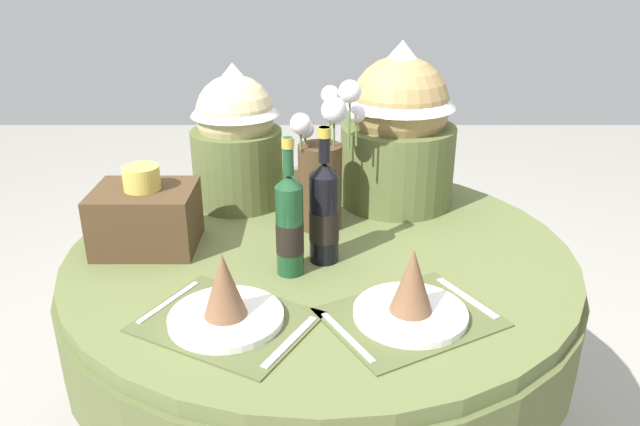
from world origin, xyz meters
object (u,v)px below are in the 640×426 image
object	(u,v)px
place_setting_left	(225,303)
gift_tub_back_right	(399,121)
woven_basket_side_left	(146,216)
wine_bottle_left	(324,212)
flower_vase	(322,170)
dining_table	(320,295)
place_setting_right	(411,299)
gift_tub_back_left	(236,131)
wine_bottle_centre	(290,224)

from	to	relation	value
place_setting_left	gift_tub_back_right	size ratio (longest dim) A/B	0.87
place_setting_left	gift_tub_back_right	distance (m)	0.83
woven_basket_side_left	place_setting_left	bearing A→B (deg)	-54.81
gift_tub_back_right	wine_bottle_left	bearing A→B (deg)	-119.30
flower_vase	wine_bottle_left	world-z (taller)	flower_vase
dining_table	flower_vase	bearing A→B (deg)	87.00
place_setting_right	place_setting_left	bearing A→B (deg)	-177.50
wine_bottle_left	gift_tub_back_right	xyz separation A→B (m)	(0.22, 0.39, 0.12)
flower_vase	gift_tub_back_right	size ratio (longest dim) A/B	0.86
place_setting_left	woven_basket_side_left	world-z (taller)	woven_basket_side_left
dining_table	gift_tub_back_left	distance (m)	0.54
woven_basket_side_left	gift_tub_back_left	bearing A→B (deg)	57.43
flower_vase	gift_tub_back_right	xyz separation A→B (m)	(0.22, 0.19, 0.09)
gift_tub_back_left	gift_tub_back_right	bearing A→B (deg)	0.76
wine_bottle_centre	woven_basket_side_left	bearing A→B (deg)	159.62
gift_tub_back_left	woven_basket_side_left	xyz separation A→B (m)	(-0.20, -0.31, -0.14)
place_setting_left	flower_vase	world-z (taller)	flower_vase
place_setting_right	dining_table	bearing A→B (deg)	118.90
gift_tub_back_left	gift_tub_back_right	distance (m)	0.48
place_setting_left	gift_tub_back_left	xyz separation A→B (m)	(-0.05, 0.67, 0.18)
woven_basket_side_left	gift_tub_back_right	bearing A→B (deg)	25.15
place_setting_right	wine_bottle_left	world-z (taller)	wine_bottle_left
place_setting_right	wine_bottle_centre	world-z (taller)	wine_bottle_centre
dining_table	place_setting_right	bearing A→B (deg)	-61.10
place_setting_left	flower_vase	xyz separation A→B (m)	(0.20, 0.49, 0.12)
place_setting_right	wine_bottle_left	xyz separation A→B (m)	(-0.18, 0.26, 0.08)
dining_table	place_setting_left	size ratio (longest dim) A/B	3.14
woven_basket_side_left	place_setting_right	bearing A→B (deg)	-28.16
woven_basket_side_left	flower_vase	bearing A→B (deg)	15.71
place_setting_left	wine_bottle_centre	world-z (taller)	wine_bottle_centre
dining_table	place_setting_left	xyz separation A→B (m)	(-0.19, -0.36, 0.20)
place_setting_right	flower_vase	bearing A→B (deg)	111.36
place_setting_left	place_setting_right	size ratio (longest dim) A/B	1.00
flower_vase	place_setting_right	bearing A→B (deg)	-68.64
dining_table	flower_vase	world-z (taller)	flower_vase
wine_bottle_centre	dining_table	bearing A→B (deg)	63.56
wine_bottle_centre	wine_bottle_left	bearing A→B (deg)	38.18
gift_tub_back_right	woven_basket_side_left	bearing A→B (deg)	-154.85
place_setting_left	wine_bottle_centre	distance (m)	0.26
flower_vase	wine_bottle_centre	xyz separation A→B (m)	(-0.08, -0.27, -0.04)
wine_bottle_left	gift_tub_back_left	world-z (taller)	gift_tub_back_left
wine_bottle_centre	place_setting_right	bearing A→B (deg)	-37.65
gift_tub_back_left	flower_vase	bearing A→B (deg)	-36.00
wine_bottle_centre	gift_tub_back_right	bearing A→B (deg)	56.58
dining_table	place_setting_left	distance (m)	0.45
wine_bottle_left	woven_basket_side_left	size ratio (longest dim) A/B	1.35
dining_table	place_setting_left	world-z (taller)	place_setting_left
place_setting_right	wine_bottle_centre	distance (m)	0.34
dining_table	gift_tub_back_left	bearing A→B (deg)	128.68
place_setting_left	wine_bottle_centre	xyz separation A→B (m)	(0.12, 0.22, 0.08)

